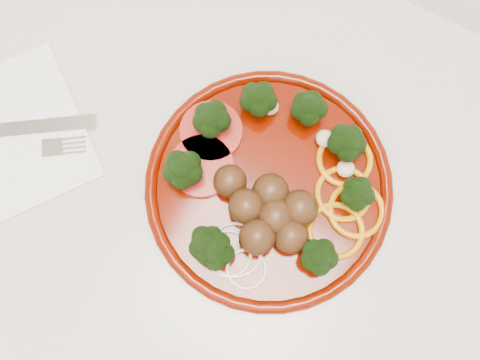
% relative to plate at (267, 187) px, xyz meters
% --- Properties ---
extents(counter, '(2.40, 0.60, 0.90)m').
position_rel_plate_xyz_m(counter, '(0.10, -0.01, -0.47)').
color(counter, beige).
rests_on(counter, ground).
extents(plate, '(0.27, 0.27, 0.05)m').
position_rel_plate_xyz_m(plate, '(0.00, 0.00, 0.00)').
color(plate, '#4D0A00').
rests_on(plate, counter).
extents(napkin, '(0.25, 0.25, 0.00)m').
position_rel_plate_xyz_m(napkin, '(-0.29, -0.09, -0.02)').
color(napkin, white).
rests_on(napkin, counter).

